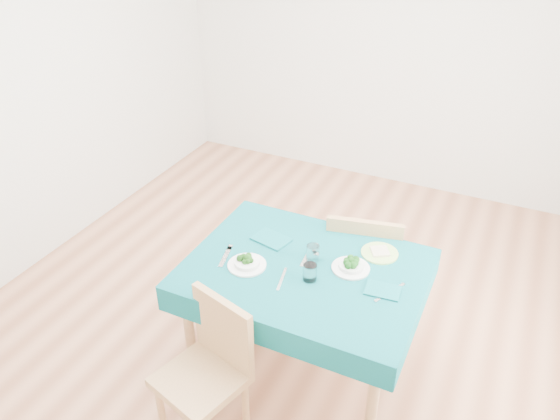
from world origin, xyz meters
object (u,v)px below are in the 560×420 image
at_px(chair_near, 199,370).
at_px(chair_far, 365,238).
at_px(bowl_near, 247,261).
at_px(table, 304,318).
at_px(side_plate, 380,253).
at_px(bowl_far, 351,264).

relative_size(chair_near, chair_far, 0.85).
relative_size(chair_far, bowl_near, 5.35).
xyz_separation_m(table, side_plate, (0.34, 0.30, 0.38)).
distance_m(chair_near, chair_far, 1.44).
relative_size(chair_far, side_plate, 5.44).
bearing_deg(bowl_far, chair_far, 98.26).
distance_m(bowl_near, bowl_far, 0.58).
bearing_deg(table, chair_near, -111.81).
distance_m(table, side_plate, 0.60).
xyz_separation_m(chair_near, side_plate, (0.62, 1.00, 0.27)).
relative_size(table, side_plate, 6.10).
xyz_separation_m(chair_far, bowl_far, (0.08, -0.58, 0.21)).
height_order(table, side_plate, side_plate).
bearing_deg(bowl_near, chair_near, -87.63).
relative_size(chair_far, bowl_far, 5.46).
xyz_separation_m(chair_far, bowl_near, (-0.45, -0.80, 0.21)).
distance_m(chair_near, bowl_near, 0.64).
height_order(table, bowl_far, bowl_far).
xyz_separation_m(bowl_near, side_plate, (0.64, 0.43, -0.03)).
bearing_deg(chair_far, table, 65.35).
relative_size(chair_near, side_plate, 4.62).
bearing_deg(side_plate, bowl_far, -117.01).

